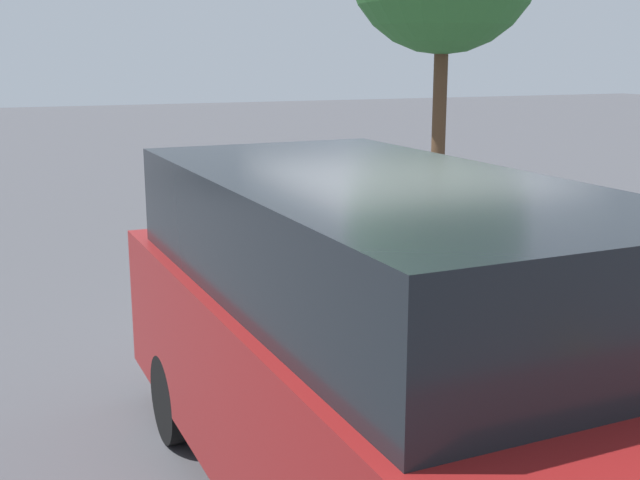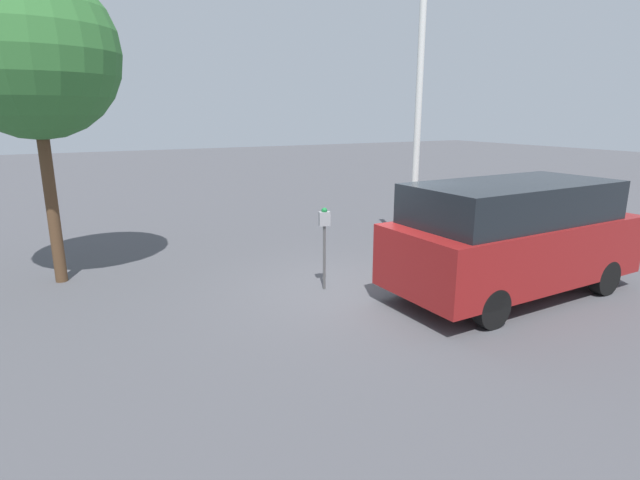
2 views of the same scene
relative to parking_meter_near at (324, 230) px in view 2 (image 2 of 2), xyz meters
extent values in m
plane|color=#4C4C51|center=(0.51, -0.37, -1.14)|extent=(80.00, 80.00, 0.00)
cylinder|color=#4C4C4C|center=(0.00, 0.00, -0.54)|extent=(0.05, 0.05, 1.22)
cube|color=gray|center=(0.00, 0.00, 0.20)|extent=(0.22, 0.15, 0.26)
sphere|color=#14662D|center=(0.00, 0.00, 0.35)|extent=(0.11, 0.11, 0.11)
cylinder|color=#4C4C4C|center=(7.09, 0.29, -0.59)|extent=(0.05, 0.05, 1.10)
cube|color=gray|center=(7.09, 0.29, 0.09)|extent=(0.22, 0.15, 0.26)
sphere|color=#14662D|center=(7.09, 0.29, 0.24)|extent=(0.11, 0.11, 0.11)
cube|color=beige|center=(3.23, 1.45, -0.87)|extent=(0.44, 0.44, 0.55)
cylinder|color=silver|center=(3.23, 1.45, 2.13)|extent=(0.15, 0.15, 5.44)
cube|color=maroon|center=(2.85, -1.84, -0.29)|extent=(4.79, 2.09, 1.06)
cube|color=black|center=(2.73, -1.84, 0.58)|extent=(3.84, 1.91, 0.68)
cube|color=orange|center=(5.15, -1.14, -0.67)|extent=(0.08, 0.12, 0.20)
cylinder|color=black|center=(4.29, -0.93, -0.82)|extent=(0.65, 0.25, 0.64)
cylinder|color=black|center=(4.34, -2.66, -0.82)|extent=(0.65, 0.25, 0.64)
cylinder|color=black|center=(1.36, -1.02, -0.82)|extent=(0.65, 0.25, 0.64)
cylinder|color=black|center=(1.40, -2.74, -0.82)|extent=(0.65, 0.25, 0.64)
cylinder|color=#513823|center=(-4.34, 2.84, 0.45)|extent=(0.22, 0.22, 3.18)
sphere|color=#337033|center=(-4.34, 2.84, 3.10)|extent=(3.03, 3.03, 3.03)
cylinder|color=gold|center=(6.88, 0.28, -0.86)|extent=(0.17, 0.17, 0.57)
sphere|color=gold|center=(6.88, 0.28, -0.53)|extent=(0.16, 0.16, 0.16)
camera|label=1|loc=(6.74, -3.87, 1.58)|focal=45.00mm
camera|label=2|loc=(-4.28, -7.77, 2.06)|focal=28.00mm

